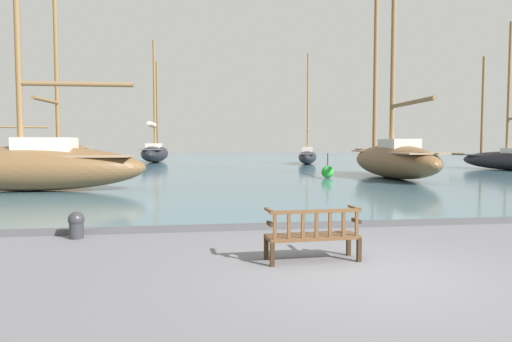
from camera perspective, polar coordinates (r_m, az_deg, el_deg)
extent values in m
plane|color=slate|center=(7.51, 13.56, -12.28)|extent=(160.00, 160.00, 0.00)
cube|color=slate|center=(50.82, -5.04, 1.23)|extent=(100.00, 80.00, 0.08)
cube|color=#4C4C50|center=(11.08, 6.16, -6.77)|extent=(40.00, 0.30, 0.12)
cube|color=#322113|center=(8.05, 1.28, -9.56)|extent=(0.07, 0.07, 0.42)
cube|color=#322113|center=(8.52, 11.50, -8.91)|extent=(0.07, 0.07, 0.42)
cube|color=#322113|center=(7.63, 2.04, -10.30)|extent=(0.07, 0.07, 0.42)
cube|color=#322113|center=(8.11, 12.75, -9.55)|extent=(0.07, 0.07, 0.42)
cube|color=brown|center=(8.00, 7.05, -8.13)|extent=(1.63, 0.61, 0.06)
cube|color=brown|center=(7.71, 7.59, -5.03)|extent=(1.60, 0.14, 0.06)
cube|color=brown|center=(7.55, 2.37, -6.99)|extent=(0.06, 0.04, 0.41)
cube|color=brown|center=(7.61, 4.14, -6.91)|extent=(0.06, 0.04, 0.41)
cube|color=brown|center=(7.68, 5.88, -6.83)|extent=(0.06, 0.04, 0.41)
cube|color=brown|center=(7.75, 7.58, -6.74)|extent=(0.06, 0.04, 0.41)
cube|color=brown|center=(7.83, 9.25, -6.65)|extent=(0.06, 0.04, 0.41)
cube|color=brown|center=(7.92, 10.89, -6.56)|extent=(0.06, 0.04, 0.41)
cube|color=brown|center=(8.01, 12.49, -6.46)|extent=(0.06, 0.04, 0.41)
cube|color=#322113|center=(7.66, 1.77, -6.61)|extent=(0.08, 0.30, 0.06)
cube|color=brown|center=(7.71, 1.62, -4.93)|extent=(0.09, 0.47, 0.04)
cube|color=#322113|center=(8.14, 12.44, -6.08)|extent=(0.08, 0.30, 0.06)
cube|color=brown|center=(8.19, 12.20, -4.50)|extent=(0.09, 0.47, 0.04)
ellipsoid|color=brown|center=(20.82, -26.63, 0.28)|extent=(9.54, 2.71, 1.83)
cube|color=#997A5B|center=(20.80, -26.67, 1.66)|extent=(8.38, 2.06, 0.08)
cube|color=beige|center=(20.56, -24.84, 2.81)|extent=(2.32, 1.41, 0.72)
cylinder|color=brown|center=(21.45, -27.70, 16.27)|extent=(0.25, 0.25, 10.75)
cylinder|color=brown|center=(20.34, -21.47, 10.07)|extent=(4.51, 0.32, 0.20)
ellipsoid|color=black|center=(43.54, 6.46, 1.75)|extent=(3.66, 7.69, 1.29)
cube|color=#4C4C51|center=(43.53, 6.46, 2.21)|extent=(3.01, 6.71, 0.08)
cube|color=beige|center=(42.96, 6.45, 2.62)|extent=(1.44, 2.19, 0.55)
cylinder|color=brown|center=(43.87, 6.51, 8.41)|extent=(0.17, 0.17, 9.38)
cylinder|color=brown|center=(42.01, 6.44, 5.16)|extent=(1.06, 3.34, 0.14)
cylinder|color=brown|center=(45.85, 6.55, 6.81)|extent=(0.17, 0.17, 7.18)
ellipsoid|color=black|center=(48.36, -12.51, 2.12)|extent=(2.94, 9.35, 1.73)
cube|color=#4C4C51|center=(48.36, -12.52, 2.68)|extent=(2.25, 8.21, 0.08)
cube|color=beige|center=(47.67, -12.63, 3.06)|extent=(1.52, 2.81, 0.57)
cylinder|color=brown|center=(48.84, -12.58, 9.26)|extent=(0.26, 0.26, 11.11)
cylinder|color=brown|center=(46.26, -12.87, 5.47)|extent=(0.40, 4.75, 0.20)
cylinder|color=silver|center=(46.27, -12.88, 5.72)|extent=(0.59, 4.28, 0.41)
cylinder|color=brown|center=(51.28, -12.22, 8.03)|extent=(0.26, 0.26, 9.40)
cylinder|color=brown|center=(53.77, -11.83, 2.78)|extent=(0.27, 1.66, 0.20)
ellipsoid|color=brown|center=(26.77, 16.75, 1.18)|extent=(3.24, 10.29, 1.88)
cube|color=#997A5B|center=(26.76, 16.77, 2.29)|extent=(2.50, 9.04, 0.08)
cube|color=beige|center=(26.05, 17.41, 3.09)|extent=(1.62, 2.48, 0.68)
cylinder|color=brown|center=(27.65, 16.81, 15.85)|extent=(0.27, 0.27, 12.88)
cylinder|color=brown|center=(24.76, 18.84, 8.10)|extent=(0.47, 5.02, 0.22)
cylinder|color=brown|center=(29.91, 14.71, 11.56)|extent=(0.27, 0.27, 9.42)
cylinder|color=brown|center=(32.31, 12.87, 2.56)|extent=(0.30, 1.65, 0.22)
ellipsoid|color=brown|center=(35.82, -23.58, 1.78)|extent=(4.16, 11.67, 2.13)
cube|color=#997A5B|center=(35.81, -23.60, 2.72)|extent=(3.26, 10.23, 0.08)
cylinder|color=brown|center=(36.74, -23.72, 14.06)|extent=(0.31, 0.31, 14.37)
cylinder|color=brown|center=(34.32, -24.78, 8.03)|extent=(0.62, 4.05, 0.25)
ellipsoid|color=black|center=(37.97, 29.09, 1.12)|extent=(4.39, 8.15, 1.35)
cube|color=#4C4C51|center=(37.96, 29.10, 1.68)|extent=(3.59, 7.09, 0.08)
cylinder|color=brown|center=(38.27, 29.08, 8.95)|extent=(0.22, 0.22, 9.60)
cylinder|color=brown|center=(39.49, 26.49, 7.31)|extent=(0.22, 0.22, 7.49)
cylinder|color=brown|center=(40.86, 23.86, 1.95)|extent=(0.58, 1.41, 0.18)
ellipsoid|color=brown|center=(51.47, -29.41, 1.77)|extent=(10.24, 4.38, 1.62)
cylinder|color=brown|center=(51.16, -27.19, 4.91)|extent=(4.62, 1.11, 0.20)
cylinder|color=#2D2D33|center=(10.51, -21.53, -6.76)|extent=(0.30, 0.30, 0.41)
sphere|color=#2D2D33|center=(10.47, -21.55, -5.66)|extent=(0.34, 0.34, 0.34)
sphere|color=green|center=(25.80, 8.94, -0.12)|extent=(0.69, 0.69, 0.69)
cylinder|color=#2D2D33|center=(25.76, 8.96, 1.42)|extent=(0.06, 0.06, 0.70)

